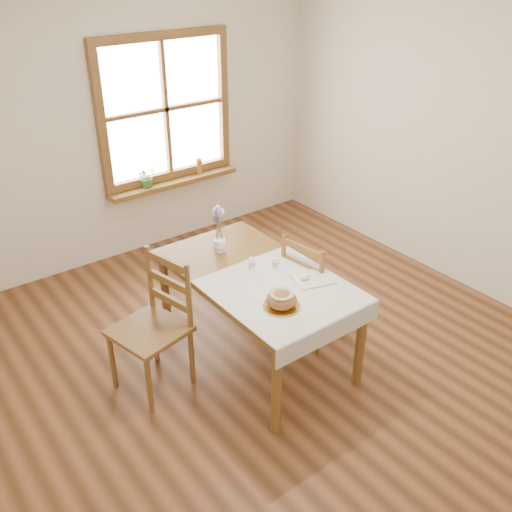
{
  "coord_description": "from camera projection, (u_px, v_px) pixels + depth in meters",
  "views": [
    {
      "loc": [
        -2.2,
        -2.61,
        2.94
      ],
      "look_at": [
        0.0,
        0.3,
        0.9
      ],
      "focal_mm": 40.0,
      "sensor_mm": 36.0,
      "label": 1
    }
  ],
  "objects": [
    {
      "name": "pepper_shaker",
      "position": [
        275.0,
        262.0,
        4.28
      ],
      "size": [
        0.06,
        0.06,
        0.1
      ],
      "primitive_type": "cylinder",
      "rotation": [
        0.0,
        0.0,
        0.16
      ],
      "color": "white",
      "rests_on": "table_linen"
    },
    {
      "name": "lavender_bouquet",
      "position": [
        219.0,
        224.0,
        4.42
      ],
      "size": [
        0.16,
        0.16,
        0.3
      ],
      "primitive_type": null,
      "color": "#7A5EA8",
      "rests_on": "flower_vase"
    },
    {
      "name": "dining_table",
      "position": [
        256.0,
        283.0,
        4.29
      ],
      "size": [
        0.9,
        1.6,
        0.75
      ],
      "color": "brown",
      "rests_on": "ground"
    },
    {
      "name": "salt_shaker",
      "position": [
        252.0,
        263.0,
        4.28
      ],
      "size": [
        0.05,
        0.05,
        0.1
      ],
      "primitive_type": "cylinder",
      "rotation": [
        0.0,
        0.0,
        0.05
      ],
      "color": "white",
      "rests_on": "table_linen"
    },
    {
      "name": "window_sill",
      "position": [
        174.0,
        182.0,
        6.01
      ],
      "size": [
        1.46,
        0.2,
        0.05
      ],
      "color": "brown",
      "rests_on": "ground"
    },
    {
      "name": "potted_plant",
      "position": [
        147.0,
        179.0,
        5.79
      ],
      "size": [
        0.22,
        0.24,
        0.17
      ],
      "primitive_type": "imported",
      "rotation": [
        0.0,
        0.0,
        0.14
      ],
      "color": "#387A31",
      "rests_on": "window_sill"
    },
    {
      "name": "chair_right",
      "position": [
        317.0,
        286.0,
        4.61
      ],
      "size": [
        0.52,
        0.51,
        0.95
      ],
      "primitive_type": null,
      "rotation": [
        0.0,
        0.0,
        1.72
      ],
      "color": "brown",
      "rests_on": "ground"
    },
    {
      "name": "room_walls",
      "position": [
        285.0,
        162.0,
        3.58
      ],
      "size": [
        4.6,
        5.1,
        2.65
      ],
      "color": "silver",
      "rests_on": "ground"
    },
    {
      "name": "ground",
      "position": [
        279.0,
        373.0,
        4.41
      ],
      "size": [
        5.0,
        5.0,
        0.0
      ],
      "primitive_type": "plane",
      "color": "brown",
      "rests_on": "ground"
    },
    {
      "name": "amber_bottle",
      "position": [
        199.0,
        166.0,
        6.12
      ],
      "size": [
        0.08,
        0.08,
        0.18
      ],
      "primitive_type": "cylinder",
      "rotation": [
        0.0,
        0.0,
        0.3
      ],
      "color": "#A46C1E",
      "rests_on": "window_sill"
    },
    {
      "name": "egg_napkin",
      "position": [
        313.0,
        279.0,
        4.16
      ],
      "size": [
        0.33,
        0.3,
        0.01
      ],
      "primitive_type": "cube",
      "rotation": [
        0.0,
        0.0,
        -0.28
      ],
      "color": "silver",
      "rests_on": "table_linen"
    },
    {
      "name": "eggs",
      "position": [
        313.0,
        275.0,
        4.14
      ],
      "size": [
        0.26,
        0.25,
        0.05
      ],
      "primitive_type": null,
      "rotation": [
        0.0,
        0.0,
        -0.28
      ],
      "color": "white",
      "rests_on": "egg_napkin"
    },
    {
      "name": "bread_plate",
      "position": [
        281.0,
        306.0,
        3.85
      ],
      "size": [
        0.3,
        0.3,
        0.01
      ],
      "primitive_type": "cylinder",
      "rotation": [
        0.0,
        0.0,
        -0.25
      ],
      "color": "white",
      "rests_on": "table_linen"
    },
    {
      "name": "chair_left",
      "position": [
        149.0,
        329.0,
        4.05
      ],
      "size": [
        0.59,
        0.57,
        1.02
      ],
      "primitive_type": null,
      "rotation": [
        0.0,
        0.0,
        -1.35
      ],
      "color": "brown",
      "rests_on": "ground"
    },
    {
      "name": "bread_loaf",
      "position": [
        282.0,
        298.0,
        3.81
      ],
      "size": [
        0.21,
        0.21,
        0.12
      ],
      "primitive_type": "ellipsoid",
      "color": "brown",
      "rests_on": "bread_plate"
    },
    {
      "name": "table_linen",
      "position": [
        282.0,
        291.0,
        4.04
      ],
      "size": [
        0.91,
        0.99,
        0.01
      ],
      "primitive_type": "cube",
      "color": "silver",
      "rests_on": "dining_table"
    },
    {
      "name": "window",
      "position": [
        165.0,
        109.0,
        5.68
      ],
      "size": [
        1.46,
        0.08,
        1.46
      ],
      "color": "brown",
      "rests_on": "ground"
    },
    {
      "name": "flower_vase",
      "position": [
        220.0,
        246.0,
        4.52
      ],
      "size": [
        0.11,
        0.11,
        0.1
      ],
      "primitive_type": "cylinder",
      "rotation": [
        0.0,
        0.0,
        0.21
      ],
      "color": "white",
      "rests_on": "dining_table"
    }
  ]
}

